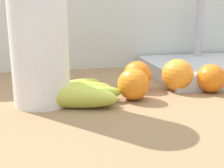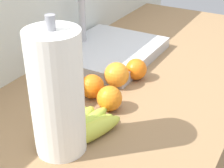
{
  "view_description": "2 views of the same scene",
  "coord_description": "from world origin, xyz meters",
  "px_view_note": "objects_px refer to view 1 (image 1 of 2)",
  "views": [
    {
      "loc": [
        -0.26,
        -0.62,
        1.08
      ],
      "look_at": [
        -0.13,
        -0.03,
        0.92
      ],
      "focal_mm": 48.75,
      "sensor_mm": 36.0,
      "label": 1
    },
    {
      "loc": [
        -0.75,
        -0.41,
        1.39
      ],
      "look_at": [
        -0.07,
        -0.02,
        0.95
      ],
      "focal_mm": 54.73,
      "sensor_mm": 36.0,
      "label": 2
    }
  ],
  "objects_px": {
    "orange_back_left": "(137,76)",
    "orange_right": "(133,84)",
    "orange_back_right": "(178,75)",
    "banana_bunch": "(69,94)",
    "orange_front": "(211,78)",
    "sink_basin": "(214,67)",
    "paper_towel_roll": "(39,35)"
  },
  "relations": [
    {
      "from": "orange_back_left",
      "to": "orange_back_right",
      "type": "xyz_separation_m",
      "value": [
        0.09,
        -0.03,
        0.0
      ]
    },
    {
      "from": "banana_bunch",
      "to": "orange_right",
      "type": "height_order",
      "value": "orange_right"
    },
    {
      "from": "banana_bunch",
      "to": "orange_front",
      "type": "bearing_deg",
      "value": 1.71
    },
    {
      "from": "orange_front",
      "to": "orange_back_right",
      "type": "distance_m",
      "value": 0.08
    },
    {
      "from": "banana_bunch",
      "to": "paper_towel_roll",
      "type": "bearing_deg",
      "value": 168.43
    },
    {
      "from": "orange_back_left",
      "to": "orange_back_right",
      "type": "bearing_deg",
      "value": -17.25
    },
    {
      "from": "orange_back_left",
      "to": "orange_right",
      "type": "relative_size",
      "value": 1.01
    },
    {
      "from": "orange_front",
      "to": "paper_towel_roll",
      "type": "relative_size",
      "value": 0.21
    },
    {
      "from": "banana_bunch",
      "to": "orange_front",
      "type": "relative_size",
      "value": 3.17
    },
    {
      "from": "orange_front",
      "to": "orange_right",
      "type": "relative_size",
      "value": 0.97
    },
    {
      "from": "paper_towel_roll",
      "to": "sink_basin",
      "type": "relative_size",
      "value": 0.84
    },
    {
      "from": "orange_back_right",
      "to": "sink_basin",
      "type": "bearing_deg",
      "value": 36.91
    },
    {
      "from": "banana_bunch",
      "to": "orange_back_right",
      "type": "distance_m",
      "value": 0.26
    },
    {
      "from": "orange_front",
      "to": "sink_basin",
      "type": "xyz_separation_m",
      "value": [
        0.11,
        0.16,
        -0.01
      ]
    },
    {
      "from": "orange_back_left",
      "to": "orange_back_right",
      "type": "relative_size",
      "value": 0.91
    },
    {
      "from": "paper_towel_roll",
      "to": "sink_basin",
      "type": "xyz_separation_m",
      "value": [
        0.49,
        0.16,
        -0.12
      ]
    },
    {
      "from": "sink_basin",
      "to": "banana_bunch",
      "type": "bearing_deg",
      "value": -158.28
    },
    {
      "from": "banana_bunch",
      "to": "orange_back_left",
      "type": "bearing_deg",
      "value": 22.52
    },
    {
      "from": "orange_front",
      "to": "orange_back_left",
      "type": "bearing_deg",
      "value": 159.59
    },
    {
      "from": "banana_bunch",
      "to": "orange_back_right",
      "type": "bearing_deg",
      "value": 9.1
    },
    {
      "from": "orange_back_left",
      "to": "orange_right",
      "type": "height_order",
      "value": "same"
    },
    {
      "from": "orange_right",
      "to": "sink_basin",
      "type": "distance_m",
      "value": 0.35
    },
    {
      "from": "orange_right",
      "to": "paper_towel_roll",
      "type": "xyz_separation_m",
      "value": [
        -0.19,
        0.02,
        0.11
      ]
    },
    {
      "from": "sink_basin",
      "to": "orange_right",
      "type": "bearing_deg",
      "value": -149.11
    },
    {
      "from": "orange_front",
      "to": "orange_back_right",
      "type": "height_order",
      "value": "orange_back_right"
    },
    {
      "from": "orange_front",
      "to": "paper_towel_roll",
      "type": "height_order",
      "value": "paper_towel_roll"
    },
    {
      "from": "orange_back_left",
      "to": "sink_basin",
      "type": "height_order",
      "value": "sink_basin"
    },
    {
      "from": "banana_bunch",
      "to": "orange_back_left",
      "type": "relative_size",
      "value": 3.05
    },
    {
      "from": "orange_back_right",
      "to": "paper_towel_roll",
      "type": "bearing_deg",
      "value": -174.45
    },
    {
      "from": "banana_bunch",
      "to": "paper_towel_roll",
      "type": "height_order",
      "value": "paper_towel_roll"
    },
    {
      "from": "orange_right",
      "to": "paper_towel_roll",
      "type": "height_order",
      "value": "paper_towel_roll"
    },
    {
      "from": "orange_front",
      "to": "sink_basin",
      "type": "height_order",
      "value": "sink_basin"
    }
  ]
}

